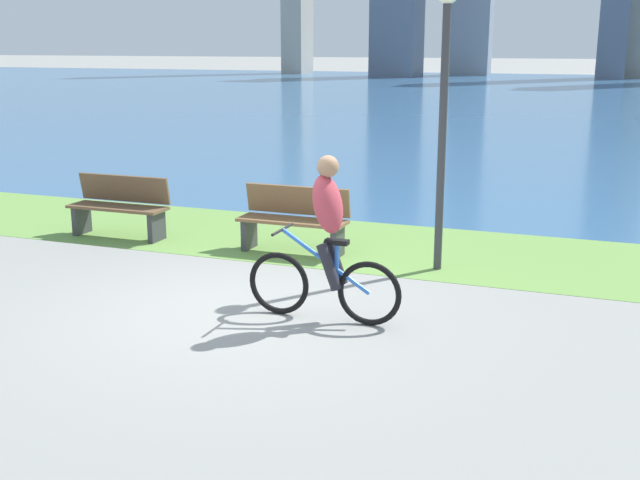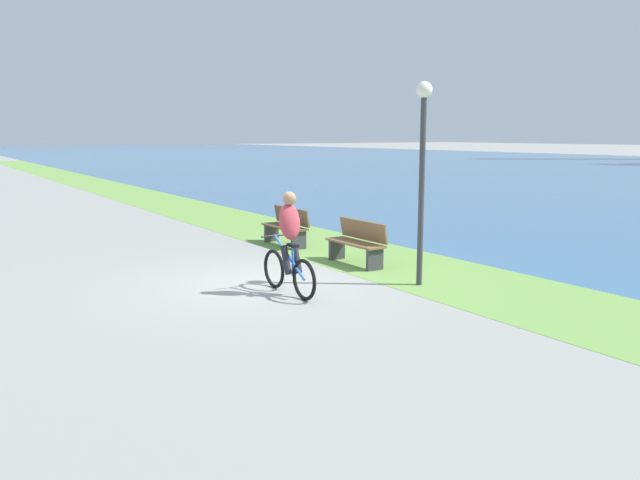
{
  "view_description": "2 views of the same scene",
  "coord_description": "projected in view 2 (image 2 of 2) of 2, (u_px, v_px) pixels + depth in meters",
  "views": [
    {
      "loc": [
        3.54,
        -7.09,
        2.78
      ],
      "look_at": [
        0.87,
        0.06,
        0.85
      ],
      "focal_mm": 43.72,
      "sensor_mm": 36.0,
      "label": 1
    },
    {
      "loc": [
        9.7,
        -5.04,
        2.62
      ],
      "look_at": [
        1.0,
        0.63,
        0.87
      ],
      "focal_mm": 35.23,
      "sensor_mm": 36.0,
      "label": 2
    }
  ],
  "objects": [
    {
      "name": "ground_plane",
      "position": [
        260.0,
        284.0,
        11.16
      ],
      "size": [
        300.0,
        300.0,
        0.0
      ],
      "primitive_type": "plane",
      "color": "gray"
    },
    {
      "name": "grass_strip_bayside",
      "position": [
        397.0,
        264.0,
        12.86
      ],
      "size": [
        120.0,
        2.79,
        0.01
      ],
      "primitive_type": "cube",
      "color": "#6B9947",
      "rests_on": "ground"
    },
    {
      "name": "cyclist_lead",
      "position": [
        289.0,
        244.0,
        10.28
      ],
      "size": [
        1.66,
        0.52,
        1.71
      ],
      "color": "black",
      "rests_on": "ground"
    },
    {
      "name": "bench_near_path",
      "position": [
        357.0,
        243.0,
        12.73
      ],
      "size": [
        1.5,
        0.47,
        0.9
      ],
      "color": "brown",
      "rests_on": "ground"
    },
    {
      "name": "bench_far_along_path",
      "position": [
        287.0,
        227.0,
        14.95
      ],
      "size": [
        1.5,
        0.47,
        0.9
      ],
      "color": "brown",
      "rests_on": "ground"
    },
    {
      "name": "lamppost_tall",
      "position": [
        423.0,
        152.0,
        10.68
      ],
      "size": [
        0.28,
        0.28,
        3.5
      ],
      "color": "#38383D",
      "rests_on": "ground"
    }
  ]
}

